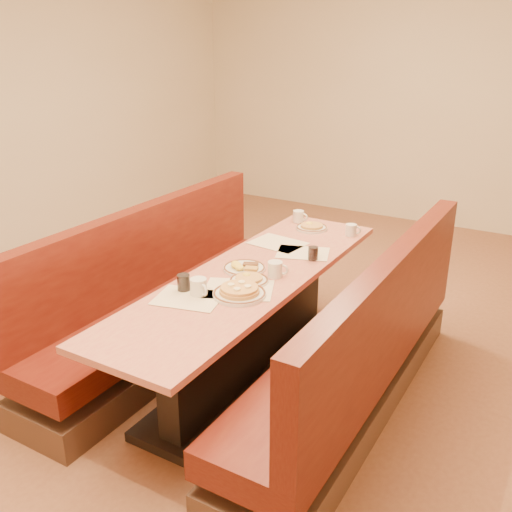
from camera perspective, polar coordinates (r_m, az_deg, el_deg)
The scene contains 19 objects.
ground at distance 3.93m, azimuth -0.42°, elevation -11.88°, with size 8.00×8.00×0.00m, color #9E6647.
room_envelope at distance 3.30m, azimuth -0.51°, elevation 17.48°, with size 6.04×8.04×2.82m.
diner_table at distance 3.74m, azimuth -0.43°, elevation -7.08°, with size 0.70×2.50×0.75m.
booth_left at distance 4.13m, azimuth -9.21°, elevation -4.70°, with size 0.55×2.50×1.05m.
booth_right at distance 3.48m, azimuth 10.14°, elevation -10.06°, with size 0.55×2.50×1.05m.
placemat_near_left at distance 3.26m, azimuth -6.77°, elevation -4.21°, with size 0.37×0.28×0.00m, color beige.
placemat_near_right at distance 3.35m, azimuth -1.73°, elevation -3.33°, with size 0.40×0.30×0.00m, color beige.
placemat_far_left at distance 4.09m, azimuth 2.20°, elevation 1.30°, with size 0.37×0.28×0.00m, color beige.
placemat_far_right at distance 3.92m, azimuth 4.71°, elevation 0.33°, with size 0.35×0.26×0.00m, color beige.
pancake_plate at distance 3.27m, azimuth -1.67°, elevation -3.62°, with size 0.31×0.31×0.07m.
eggs_plate at distance 3.63m, azimuth -1.23°, elevation -1.16°, with size 0.27×0.27×0.05m.
extra_plate_mid at distance 3.45m, azimuth -0.71°, elevation -2.39°, with size 0.24×0.24×0.05m.
extra_plate_far at distance 4.41m, azimuth 5.59°, elevation 2.89°, with size 0.24×0.24×0.05m.
coffee_mug_a at distance 3.52m, azimuth 1.99°, elevation -1.31°, with size 0.13×0.09×0.10m.
coffee_mug_b at distance 3.28m, azimuth -5.74°, elevation -3.10°, with size 0.13×0.10×0.10m.
coffee_mug_c at distance 4.30m, azimuth 9.52°, elevation 2.60°, with size 0.11×0.08×0.09m.
coffee_mug_d at distance 4.57m, azimuth 4.31°, elevation 3.99°, with size 0.12×0.09×0.09m.
soda_tumbler_near at distance 3.35m, azimuth -7.25°, elevation -2.68°, with size 0.07×0.07×0.10m.
soda_tumbler_mid at distance 3.80m, azimuth 5.73°, elevation 0.26°, with size 0.07×0.07×0.09m.
Camera 1 is at (1.70, -2.82, 2.15)m, focal length 40.00 mm.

